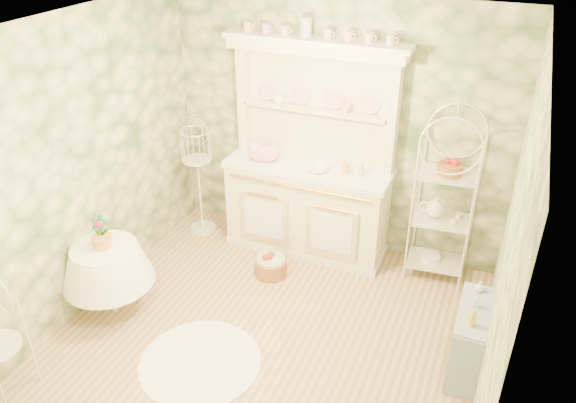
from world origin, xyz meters
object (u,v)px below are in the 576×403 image
at_px(side_shelf, 469,339).
at_px(round_table, 110,283).
at_px(floor_basket, 271,266).
at_px(birdcage_stand, 198,171).
at_px(kitchen_dresser, 308,154).
at_px(bakers_rack, 446,192).

xyz_separation_m(side_shelf, round_table, (-3.19, -0.53, 0.01)).
bearing_deg(floor_basket, birdcage_stand, 155.90).
relative_size(birdcage_stand, floor_basket, 4.75).
bearing_deg(birdcage_stand, floor_basket, -24.10).
height_order(side_shelf, birdcage_stand, birdcage_stand).
height_order(round_table, floor_basket, round_table).
bearing_deg(floor_basket, side_shelf, -15.27).
bearing_deg(kitchen_dresser, round_table, -127.22).
xyz_separation_m(bakers_rack, birdcage_stand, (-2.67, -0.19, -0.19)).
distance_m(side_shelf, floor_basket, 2.12).
bearing_deg(kitchen_dresser, bakers_rack, 2.01).
bearing_deg(bakers_rack, floor_basket, -162.26).
bearing_deg(birdcage_stand, kitchen_dresser, 6.34).
distance_m(kitchen_dresser, floor_basket, 1.23).
bearing_deg(kitchen_dresser, floor_basket, -103.85).
bearing_deg(birdcage_stand, round_table, -91.81).
xyz_separation_m(birdcage_stand, floor_basket, (1.10, -0.49, -0.66)).
height_order(bakers_rack, floor_basket, bakers_rack).
height_order(round_table, birdcage_stand, birdcage_stand).
xyz_separation_m(round_table, floor_basket, (1.15, 1.09, -0.21)).
relative_size(side_shelf, round_table, 1.13).
bearing_deg(side_shelf, birdcage_stand, 161.90).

